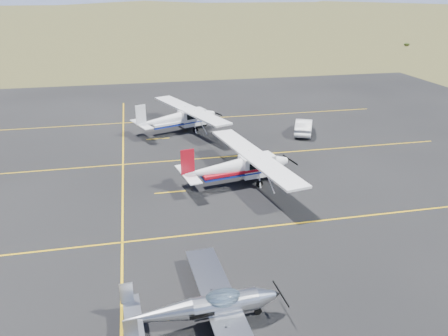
{
  "coord_description": "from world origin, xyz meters",
  "views": [
    {
      "loc": [
        -4.83,
        -18.14,
        12.31
      ],
      "look_at": [
        0.48,
        7.04,
        1.6
      ],
      "focal_mm": 35.0,
      "sensor_mm": 36.0,
      "label": 1
    }
  ],
  "objects_px": {
    "aircraft_cessna": "(239,166)",
    "aircraft_plain": "(179,117)",
    "aircraft_low_wing": "(207,307)",
    "sedan": "(304,126)"
  },
  "relations": [
    {
      "from": "sedan",
      "to": "aircraft_low_wing",
      "type": "bearing_deg",
      "value": 84.27
    },
    {
      "from": "aircraft_cessna",
      "to": "aircraft_plain",
      "type": "relative_size",
      "value": 1.01
    },
    {
      "from": "aircraft_plain",
      "to": "sedan",
      "type": "bearing_deg",
      "value": -36.26
    },
    {
      "from": "aircraft_low_wing",
      "to": "aircraft_plain",
      "type": "relative_size",
      "value": 0.73
    },
    {
      "from": "aircraft_cessna",
      "to": "aircraft_plain",
      "type": "xyz_separation_m",
      "value": [
        -2.63,
        12.28,
        0.03
      ]
    },
    {
      "from": "aircraft_low_wing",
      "to": "sedan",
      "type": "bearing_deg",
      "value": 56.44
    },
    {
      "from": "aircraft_low_wing",
      "to": "aircraft_cessna",
      "type": "xyz_separation_m",
      "value": [
        4.35,
        12.77,
        0.42
      ]
    },
    {
      "from": "aircraft_low_wing",
      "to": "aircraft_plain",
      "type": "distance_m",
      "value": 25.12
    },
    {
      "from": "aircraft_low_wing",
      "to": "sedan",
      "type": "xyz_separation_m",
      "value": [
        12.66,
        22.08,
        -0.19
      ]
    },
    {
      "from": "aircraft_cessna",
      "to": "sedan",
      "type": "height_order",
      "value": "aircraft_cessna"
    }
  ]
}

